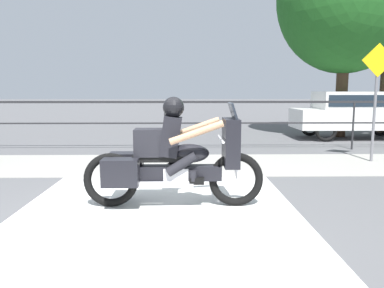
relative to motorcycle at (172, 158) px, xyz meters
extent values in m
plane|color=#565659|center=(-0.36, -0.45, -0.68)|extent=(120.00, 120.00, 0.00)
cube|color=#99968E|center=(-0.36, 2.95, -0.68)|extent=(44.00, 2.40, 0.01)
cube|color=silver|center=(-0.19, -0.65, -0.68)|extent=(3.76, 6.00, 0.01)
cube|color=#232326|center=(-0.36, 4.95, 0.61)|extent=(36.00, 0.04, 0.06)
cube|color=#232326|center=(-0.36, 4.95, 0.04)|extent=(36.00, 0.03, 0.04)
cylinder|color=#232326|center=(-0.36, 4.95, -0.02)|extent=(0.05, 0.05, 1.32)
cylinder|color=#232326|center=(4.74, 4.95, -0.02)|extent=(0.05, 0.05, 1.32)
torus|color=black|center=(0.89, 0.00, -0.30)|extent=(0.76, 0.11, 0.76)
torus|color=black|center=(-0.85, 0.00, -0.30)|extent=(0.76, 0.11, 0.76)
cube|color=black|center=(0.02, 0.00, -0.20)|extent=(1.32, 0.22, 0.20)
cube|color=silver|center=(0.05, 0.00, -0.25)|extent=(0.34, 0.26, 0.26)
ellipsoid|color=black|center=(0.23, 0.00, 0.07)|extent=(0.57, 0.30, 0.26)
cube|color=black|center=(-0.16, 0.00, 0.01)|extent=(0.77, 0.28, 0.08)
cube|color=black|center=(0.81, 0.00, 0.22)|extent=(0.20, 0.53, 0.66)
cube|color=#1E232B|center=(0.83, 0.00, 0.65)|extent=(0.10, 0.45, 0.24)
cylinder|color=silver|center=(0.67, 0.00, 0.27)|extent=(0.04, 0.70, 0.04)
cylinder|color=silver|center=(-0.19, -0.16, -0.33)|extent=(0.96, 0.09, 0.09)
cube|color=black|center=(-0.67, -0.24, -0.14)|extent=(0.48, 0.28, 0.36)
cube|color=black|center=(-0.67, 0.24, -0.14)|extent=(0.48, 0.28, 0.36)
cylinder|color=silver|center=(0.86, 0.00, -0.04)|extent=(0.18, 0.06, 0.52)
cube|color=black|center=(-0.02, 0.00, 0.31)|extent=(0.31, 0.36, 0.57)
sphere|color=tan|center=(0.02, 0.00, 0.68)|extent=(0.23, 0.23, 0.23)
sphere|color=black|center=(0.02, 0.00, 0.70)|extent=(0.29, 0.29, 0.29)
cylinder|color=black|center=(0.13, -0.15, -0.05)|extent=(0.44, 0.13, 0.34)
cylinder|color=black|center=(0.28, -0.15, -0.21)|extent=(0.11, 0.11, 0.14)
cube|color=black|center=(0.33, -0.15, -0.28)|extent=(0.20, 0.10, 0.09)
cylinder|color=black|center=(0.13, 0.15, -0.05)|extent=(0.44, 0.13, 0.34)
cylinder|color=black|center=(0.28, 0.15, -0.21)|extent=(0.11, 0.11, 0.14)
cube|color=black|center=(0.33, 0.15, -0.28)|extent=(0.20, 0.10, 0.09)
cylinder|color=tan|center=(0.33, -0.30, 0.39)|extent=(0.72, 0.09, 0.33)
cylinder|color=tan|center=(0.33, 0.30, 0.39)|extent=(0.72, 0.09, 0.33)
cube|color=black|center=(-0.32, 0.00, 0.22)|extent=(0.39, 0.32, 0.37)
cube|color=silver|center=(5.85, 7.22, -0.01)|extent=(4.06, 1.62, 0.64)
cube|color=silver|center=(5.61, 7.22, 0.59)|extent=(2.11, 1.42, 0.57)
cube|color=#19232D|center=(6.64, 7.22, 0.59)|extent=(0.04, 1.26, 0.45)
cube|color=#19232D|center=(5.61, 7.22, 0.59)|extent=(1.94, 1.46, 0.37)
torus|color=black|center=(7.11, 7.96, -0.33)|extent=(0.70, 0.11, 0.70)
torus|color=black|center=(4.59, 6.47, -0.33)|extent=(0.70, 0.11, 0.70)
torus|color=black|center=(4.59, 7.96, -0.33)|extent=(0.70, 0.11, 0.70)
cylinder|color=slate|center=(4.41, 3.20, 0.52)|extent=(0.06, 0.06, 2.41)
cube|color=yellow|center=(4.41, 3.18, 1.57)|extent=(0.73, 0.02, 0.73)
cylinder|color=#473323|center=(5.56, 7.79, 0.71)|extent=(0.39, 0.39, 2.79)
camera|label=1|loc=(0.18, -5.08, 0.94)|focal=35.00mm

